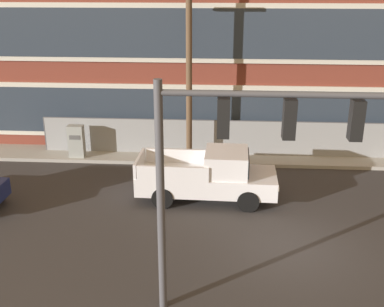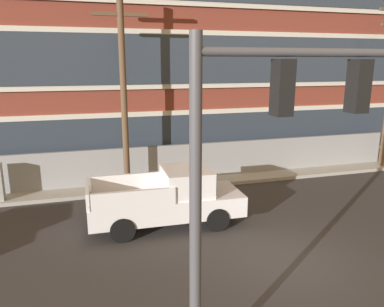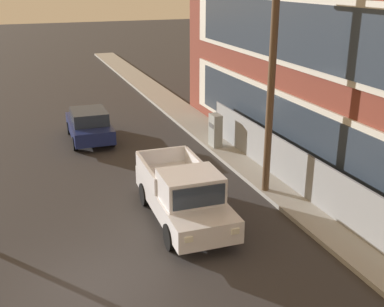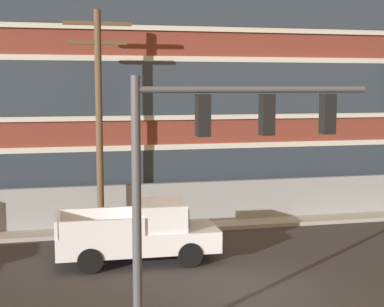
{
  "view_description": "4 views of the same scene",
  "coord_description": "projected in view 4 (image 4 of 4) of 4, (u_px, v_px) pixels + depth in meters",
  "views": [
    {
      "loc": [
        -2.22,
        -13.45,
        8.09
      ],
      "look_at": [
        -3.37,
        4.09,
        1.55
      ],
      "focal_mm": 45.0,
      "sensor_mm": 36.0,
      "label": 1
    },
    {
      "loc": [
        -5.27,
        -8.58,
        5.51
      ],
      "look_at": [
        -1.44,
        4.63,
        2.16
      ],
      "focal_mm": 35.0,
      "sensor_mm": 36.0,
      "label": 2
    },
    {
      "loc": [
        10.66,
        -1.36,
        7.57
      ],
      "look_at": [
        -2.67,
        3.59,
        2.36
      ],
      "focal_mm": 45.0,
      "sensor_mm": 36.0,
      "label": 3
    },
    {
      "loc": [
        -5.27,
        -15.36,
        5.76
      ],
      "look_at": [
        -0.73,
        4.15,
        3.43
      ],
      "focal_mm": 55.0,
      "sensor_mm": 36.0,
      "label": 4
    }
  ],
  "objects": [
    {
      "name": "ground_plane",
      "position": [
        250.0,
        289.0,
        16.71
      ],
      "size": [
        160.0,
        160.0,
        0.0
      ],
      "primitive_type": "plane",
      "color": "#333030"
    },
    {
      "name": "sidewalk_building_side",
      "position": [
        190.0,
        224.0,
        24.09
      ],
      "size": [
        80.0,
        1.94,
        0.16
      ],
      "primitive_type": "cube",
      "color": "#9E9B93",
      "rests_on": "ground"
    },
    {
      "name": "brick_mill_building",
      "position": [
        297.0,
        52.0,
        30.7
      ],
      "size": [
        47.81,
        10.78,
        14.95
      ],
      "color": "brown",
      "rests_on": "ground"
    },
    {
      "name": "chain_link_fence",
      "position": [
        184.0,
        203.0,
        24.18
      ],
      "size": [
        20.94,
        0.06,
        1.82
      ],
      "color": "gray",
      "rests_on": "ground"
    },
    {
      "name": "traffic_signal_mast",
      "position": [
        213.0,
        151.0,
        12.71
      ],
      "size": [
        5.31,
        0.43,
        5.97
      ],
      "color": "#4C4C51",
      "rests_on": "ground"
    },
    {
      "name": "pickup_truck_white",
      "position": [
        141.0,
        233.0,
        19.21
      ],
      "size": [
        5.33,
        2.17,
        1.97
      ],
      "color": "silver",
      "rests_on": "ground"
    },
    {
      "name": "utility_pole_near_corner",
      "position": [
        99.0,
        113.0,
        21.98
      ],
      "size": [
        2.52,
        0.26,
        8.52
      ],
      "color": "brown",
      "rests_on": "ground"
    }
  ]
}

